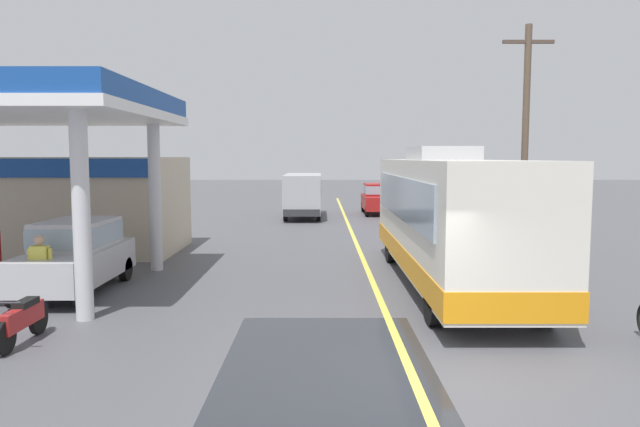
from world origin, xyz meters
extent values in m
plane|color=#4C4C51|center=(0.00, 20.00, 0.00)|extent=(120.00, 120.00, 0.00)
cube|color=#D8CC4C|center=(0.00, 15.00, 0.00)|extent=(0.16, 50.00, 0.01)
cube|color=#26282D|center=(-1.32, 0.84, 0.00)|extent=(3.44, 5.27, 0.01)
cube|color=silver|center=(1.98, 6.85, 1.88)|extent=(2.50, 11.00, 2.90)
cube|color=orange|center=(1.98, 6.85, 0.77)|extent=(2.54, 11.04, 0.56)
cube|color=#8C9EAD|center=(1.98, 1.41, 2.42)|extent=(2.30, 0.10, 1.40)
cube|color=#8C9EAD|center=(0.71, 6.85, 2.33)|extent=(0.06, 9.35, 1.10)
cube|color=#8C9EAD|center=(3.25, 6.85, 2.33)|extent=(0.06, 9.35, 1.10)
cube|color=white|center=(1.98, 1.42, 3.12)|extent=(1.75, 0.08, 0.32)
cube|color=#B2B2B7|center=(1.98, 7.85, 3.51)|extent=(1.60, 2.80, 0.36)
cylinder|color=black|center=(0.88, 2.95, 0.50)|extent=(0.30, 1.00, 1.00)
cylinder|color=black|center=(3.08, 2.95, 0.50)|extent=(0.30, 1.00, 1.00)
cylinder|color=black|center=(0.88, 10.15, 0.50)|extent=(0.30, 1.00, 1.00)
cylinder|color=black|center=(3.08, 10.15, 0.50)|extent=(0.30, 1.00, 1.00)
cylinder|color=silver|center=(-6.37, 3.36, 2.30)|extent=(0.36, 0.36, 4.60)
cylinder|color=silver|center=(-6.37, 8.76, 2.30)|extent=(0.36, 0.36, 4.60)
cube|color=beige|center=(-10.07, 12.26, 1.70)|extent=(7.00, 4.40, 3.40)
cube|color=#194799|center=(-10.07, 10.02, 3.05)|extent=(6.30, 0.10, 0.60)
cube|color=#B2B2B7|center=(-7.58, 5.80, 0.72)|extent=(1.70, 4.20, 0.80)
cube|color=#B2B2B7|center=(-7.58, 6.00, 1.47)|extent=(1.50, 2.31, 0.70)
cube|color=#8C9EAD|center=(-7.58, 6.00, 1.47)|extent=(1.53, 2.35, 0.49)
cylinder|color=black|center=(-8.33, 4.30, 0.32)|extent=(0.20, 0.64, 0.64)
cylinder|color=black|center=(-6.83, 4.30, 0.32)|extent=(0.20, 0.64, 0.64)
cylinder|color=black|center=(-8.33, 7.30, 0.32)|extent=(0.20, 0.64, 0.64)
cylinder|color=black|center=(-6.83, 7.30, 0.32)|extent=(0.20, 0.64, 0.64)
cube|color=#A5A5AD|center=(-2.40, 24.40, 1.39)|extent=(2.00, 6.00, 2.10)
cube|color=#8C9EAD|center=(-2.40, 24.40, 1.79)|extent=(2.04, 5.10, 0.80)
cube|color=#2D2D33|center=(-2.40, 21.35, 0.54)|extent=(1.90, 0.16, 0.36)
cylinder|color=black|center=(-3.28, 22.40, 0.38)|extent=(0.22, 0.76, 0.76)
cylinder|color=black|center=(-1.52, 22.40, 0.38)|extent=(0.22, 0.76, 0.76)
cylinder|color=black|center=(-3.28, 26.40, 0.38)|extent=(0.22, 0.76, 0.76)
cylinder|color=black|center=(-1.52, 26.40, 0.38)|extent=(0.22, 0.76, 0.76)
cylinder|color=black|center=(-6.86, 1.17, 0.30)|extent=(0.10, 0.60, 0.60)
cylinder|color=black|center=(-6.86, 2.37, 0.30)|extent=(0.10, 0.60, 0.60)
cube|color=maroon|center=(-6.86, 1.77, 0.50)|extent=(0.20, 1.30, 0.36)
cube|color=black|center=(-6.86, 1.92, 0.72)|extent=(0.24, 0.60, 0.12)
cylinder|color=#2D2D33|center=(-6.86, 1.22, 0.90)|extent=(0.55, 0.04, 0.04)
cylinder|color=#33333F|center=(-7.81, 4.30, 0.41)|extent=(0.14, 0.14, 0.82)
cylinder|color=#33333F|center=(-7.63, 4.30, 0.41)|extent=(0.14, 0.14, 0.82)
cube|color=#D8CC4C|center=(-7.72, 4.30, 1.12)|extent=(0.36, 0.22, 0.60)
sphere|color=tan|center=(-7.72, 4.30, 1.55)|extent=(0.22, 0.22, 0.22)
cylinder|color=#D8CC4C|center=(-7.95, 4.30, 1.07)|extent=(0.09, 0.09, 0.58)
cylinder|color=#D8CC4C|center=(-7.49, 4.30, 1.07)|extent=(0.09, 0.09, 0.58)
cylinder|color=#33333F|center=(-7.74, 8.19, 0.41)|extent=(0.14, 0.14, 0.82)
cylinder|color=#33333F|center=(-7.56, 8.19, 0.41)|extent=(0.14, 0.14, 0.82)
cube|color=#D8CC4C|center=(-7.65, 8.19, 1.12)|extent=(0.36, 0.22, 0.60)
sphere|color=tan|center=(-7.65, 8.19, 1.55)|extent=(0.22, 0.22, 0.22)
cylinder|color=#D8CC4C|center=(-7.88, 8.19, 1.07)|extent=(0.09, 0.09, 0.58)
cylinder|color=#D8CC4C|center=(-7.42, 8.19, 1.07)|extent=(0.09, 0.09, 0.58)
cube|color=maroon|center=(2.02, 26.36, 0.72)|extent=(1.70, 4.20, 0.80)
cube|color=maroon|center=(2.02, 26.56, 1.47)|extent=(1.50, 2.31, 0.70)
cube|color=#8C9EAD|center=(2.02, 26.56, 1.47)|extent=(1.53, 2.35, 0.49)
cylinder|color=black|center=(1.27, 24.86, 0.32)|extent=(0.20, 0.64, 0.64)
cylinder|color=black|center=(2.77, 24.86, 0.32)|extent=(0.20, 0.64, 0.64)
cylinder|color=black|center=(1.27, 27.86, 0.32)|extent=(0.20, 0.64, 0.64)
cylinder|color=black|center=(2.77, 27.86, 0.32)|extent=(0.20, 0.64, 0.64)
cylinder|color=brown|center=(5.86, 12.28, 4.01)|extent=(0.24, 0.24, 8.02)
cube|color=#4C3D33|center=(5.86, 12.28, 7.42)|extent=(1.80, 0.12, 0.12)
camera|label=1|loc=(-1.44, -8.62, 3.39)|focal=32.78mm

